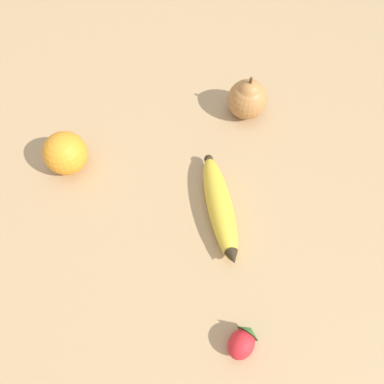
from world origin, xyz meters
The scene contains 5 objects.
ground_plane centered at (0.00, 0.00, 0.00)m, with size 3.00×3.00×0.00m, color tan.
banana centered at (0.17, -0.05, 0.02)m, with size 0.12×0.19×0.04m.
orange centered at (-0.10, -0.03, 0.04)m, with size 0.08×0.08×0.08m.
pear centered at (0.17, 0.17, 0.04)m, with size 0.07×0.07×0.09m.
strawberry centered at (0.25, -0.24, 0.02)m, with size 0.05×0.06×0.04m.
Camera 1 is at (0.20, -0.31, 0.57)m, focal length 35.00 mm.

